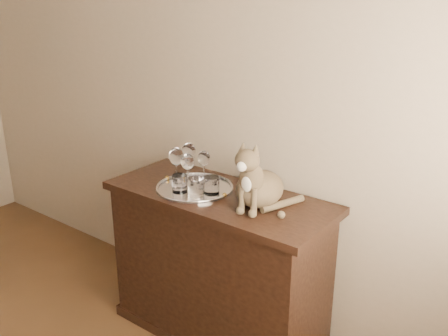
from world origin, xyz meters
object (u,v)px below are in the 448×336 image
Objects in this scene: sideboard at (219,267)px; cat at (260,172)px; wine_glass_c at (177,166)px; tumbler_a at (196,187)px; wine_glass_d at (188,170)px; tumbler_b at (180,184)px; tumbler_c at (212,185)px; tray at (195,189)px; wine_glass_b at (204,167)px; wine_glass_a at (189,162)px.

cat is at bearing 2.32° from sideboard.
wine_glass_c is 0.19m from tumbler_a.
cat is at bearing 6.61° from wine_glass_c.
wine_glass_c is 1.12× the size of wine_glass_d.
tumbler_c is (0.14, 0.08, -0.00)m from tumbler_b.
wine_glass_b is at bearing 98.69° from tray.
cat is at bearing -3.92° from wine_glass_a.
tumbler_a is at bearing -63.17° from wine_glass_b.
tray is 0.10m from tumbler_b.
tray is 4.38× the size of tumbler_a.
tumbler_b is at bearing -150.94° from tumbler_c.
wine_glass_c is at bearing 140.42° from tumbler_b.
wine_glass_c is at bearing -173.84° from wine_glass_d.
sideboard is 0.45m from tray.
cat is (0.24, 0.01, 0.60)m from sideboard.
sideboard is 0.52m from tumbler_b.
wine_glass_d is (-0.02, -0.10, 0.00)m from wine_glass_b.
tumbler_b is at bearing -93.78° from wine_glass_b.
sideboard is at bearing -23.80° from wine_glass_b.
wine_glass_b is at bearing 86.22° from tumbler_b.
wine_glass_a is 2.27× the size of tumbler_a.
tumbler_b is at bearing -64.74° from wine_glass_a.
wine_glass_a is at bearing 144.10° from tray.
wine_glass_c is at bearing -171.52° from tray.
tray is 0.13m from tumbler_c.
tumbler_c reaches higher than sideboard.
wine_glass_b reaches higher than tray.
cat reaches higher than tray.
wine_glass_b is at bearing 50.06° from wine_glass_c.
sideboard is at bearing 12.70° from wine_glass_d.
wine_glass_d reaches higher than tumbler_a.
cat is at bearing -8.13° from wine_glass_b.
wine_glass_b is at bearing 77.45° from wine_glass_d.
tumbler_a is (0.17, -0.14, -0.06)m from wine_glass_a.
wine_glass_c reaches higher than tumbler_c.
wine_glass_b is (-0.01, 0.10, 0.09)m from tray.
tray is at bearing 179.84° from cat.
wine_glass_a reaches higher than wine_glass_d.
wine_glass_b is 0.86× the size of wine_glass_c.
wine_glass_b is 0.51× the size of cat.
cat is at bearing 17.10° from tumbler_b.
wine_glass_c is (-0.11, -0.02, 0.11)m from tray.
tumbler_c is at bearing -2.03° from tray.
tumbler_c is at bearing -19.46° from wine_glass_a.
wine_glass_d is 0.13m from tumbler_a.
wine_glass_a is at bearing 160.54° from tumbler_c.
wine_glass_d is at bearing 6.16° from wine_glass_c.
wine_glass_b is at bearing 15.11° from wine_glass_a.
sideboard is 3.52× the size of cat.
sideboard is 0.55m from wine_glass_b.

